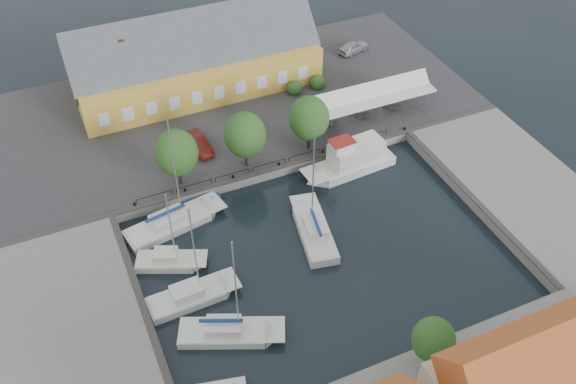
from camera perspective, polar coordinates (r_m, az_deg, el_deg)
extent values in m
plane|color=black|center=(59.25, 2.35, -4.64)|extent=(140.00, 140.00, 0.00)
cube|color=#2D2D30|center=(75.24, -5.28, 7.38)|extent=(56.00, 26.00, 1.00)
cube|color=slate|center=(54.69, -18.42, -12.24)|extent=(12.00, 24.00, 1.00)
cube|color=slate|center=(68.05, 20.07, 0.26)|extent=(12.00, 24.00, 1.00)
cube|color=#383533|center=(65.36, -1.53, 2.02)|extent=(56.00, 0.60, 0.12)
cube|color=#383533|center=(54.20, -12.64, -10.24)|extent=(0.60, 24.00, 0.12)
cube|color=#383533|center=(64.44, 16.35, -0.72)|extent=(0.60, 24.00, 0.12)
cylinder|color=black|center=(62.94, -13.48, -1.09)|extent=(0.24, 0.24, 0.40)
cylinder|color=black|center=(63.51, -9.14, 0.14)|extent=(0.24, 0.24, 0.40)
cylinder|color=black|center=(64.46, -4.91, 1.34)|extent=(0.24, 0.24, 0.40)
cylinder|color=black|center=(65.77, -0.82, 2.50)|extent=(0.24, 0.24, 0.40)
cylinder|color=black|center=(67.44, 3.09, 3.59)|extent=(0.24, 0.24, 0.40)
cylinder|color=black|center=(69.42, 6.81, 4.60)|extent=(0.24, 0.24, 0.40)
cylinder|color=black|center=(71.70, 10.31, 5.54)|extent=(0.24, 0.24, 0.40)
cube|color=gold|center=(77.33, -8.11, 10.60)|extent=(28.00, 10.00, 4.50)
cube|color=#474C51|center=(75.59, -8.37, 12.86)|extent=(28.56, 7.60, 7.60)
cube|color=gold|center=(81.20, -16.22, 10.52)|extent=(6.00, 6.00, 3.50)
cube|color=brown|center=(73.35, -14.60, 12.63)|extent=(0.60, 0.60, 1.20)
cube|color=silver|center=(71.99, 7.56, 8.49)|extent=(14.00, 4.00, 0.25)
cylinder|color=silver|center=(68.96, 3.85, 5.74)|extent=(0.10, 0.10, 2.70)
cylinder|color=silver|center=(71.56, 2.55, 7.31)|extent=(0.10, 0.10, 2.70)
cylinder|color=silver|center=(71.50, 8.18, 6.85)|extent=(0.10, 0.10, 2.70)
cylinder|color=silver|center=(74.00, 6.78, 8.34)|extent=(0.10, 0.10, 2.70)
cylinder|color=silver|center=(74.43, 12.20, 7.84)|extent=(0.10, 0.10, 2.70)
cylinder|color=silver|center=(76.84, 10.74, 9.25)|extent=(0.10, 0.10, 2.70)
cylinder|color=black|center=(64.00, -9.59, 1.47)|extent=(0.30, 0.30, 2.10)
ellipsoid|color=#254F1C|center=(62.22, -9.88, 3.46)|extent=(4.20, 4.20, 4.83)
cylinder|color=black|center=(65.42, -3.73, 3.10)|extent=(0.30, 0.30, 2.10)
ellipsoid|color=#254F1C|center=(63.68, -3.85, 5.09)|extent=(4.20, 4.20, 4.83)
cylinder|color=black|center=(67.54, 1.83, 4.62)|extent=(0.30, 0.30, 2.10)
ellipsoid|color=#254F1C|center=(65.86, 1.88, 6.58)|extent=(4.20, 4.20, 4.83)
imported|color=#B7BBC0|center=(84.97, 5.84, 12.71)|extent=(4.63, 2.88, 1.47)
imported|color=maroon|center=(68.17, -7.91, 4.29)|extent=(2.08, 4.78, 1.53)
cube|color=silver|center=(59.63, 2.45, -4.05)|extent=(3.98, 7.53, 1.50)
cube|color=silver|center=(59.66, 2.25, -2.92)|extent=(4.14, 8.91, 0.08)
cube|color=silver|center=(58.85, 2.44, -3.08)|extent=(2.33, 3.15, 0.90)
cylinder|color=silver|center=(56.42, 2.25, 1.28)|extent=(0.12, 0.12, 10.73)
cube|color=navy|center=(58.20, 2.50, -2.68)|extent=(0.89, 3.55, 0.22)
cube|color=silver|center=(67.49, 5.96, 2.22)|extent=(8.38, 3.67, 1.80)
cube|color=silver|center=(66.43, 5.28, 2.58)|extent=(10.00, 3.67, 0.08)
cube|color=silver|center=(66.23, 6.08, 3.55)|extent=(5.80, 3.02, 2.20)
cube|color=silver|center=(64.54, 4.80, 4.05)|extent=(2.37, 1.85, 1.20)
cube|color=maroon|center=(64.14, 4.83, 4.51)|extent=(2.58, 1.96, 0.10)
cube|color=silver|center=(61.63, -10.64, -3.15)|extent=(8.42, 4.37, 1.30)
cube|color=silver|center=(61.41, -9.89, -2.33)|extent=(9.97, 4.57, 0.08)
cube|color=silver|center=(60.88, -10.61, -2.32)|extent=(3.52, 2.54, 0.90)
cylinder|color=silver|center=(57.73, -10.03, 2.03)|extent=(0.12, 0.12, 11.69)
cube|color=navy|center=(60.32, -10.86, -1.88)|extent=(3.98, 0.98, 0.22)
cube|color=silver|center=(58.51, -10.81, -6.30)|extent=(5.59, 4.08, 1.30)
cube|color=silver|center=(57.89, -10.27, -5.85)|extent=(6.50, 4.40, 0.08)
cube|color=silver|center=(57.64, -10.83, -5.54)|extent=(2.48, 2.20, 0.90)
cylinder|color=silver|center=(55.10, -10.35, -3.19)|extent=(0.12, 0.12, 7.70)
cube|color=silver|center=(55.50, -9.01, -9.52)|extent=(6.53, 2.87, 1.30)
cube|color=silver|center=(55.08, -8.30, -8.81)|extent=(7.81, 2.82, 0.08)
cube|color=silver|center=(54.63, -8.98, -8.72)|extent=(2.64, 1.88, 0.90)
cylinder|color=silver|center=(51.61, -8.30, -5.31)|extent=(0.12, 0.12, 9.53)
cube|color=silver|center=(53.01, -5.84, -12.53)|extent=(7.41, 5.16, 1.30)
cube|color=silver|center=(52.38, -4.93, -12.11)|extent=(8.64, 5.61, 0.08)
cube|color=silver|center=(52.07, -5.74, -11.80)|extent=(3.26, 2.75, 0.90)
cylinder|color=silver|center=(48.35, -4.66, -8.60)|extent=(0.12, 0.12, 10.19)
cube|color=navy|center=(51.48, -5.99, -11.31)|extent=(3.27, 1.57, 0.22)
cube|color=navy|center=(63.29, -8.03, -1.30)|extent=(3.35, 1.82, 0.80)
cube|color=navy|center=(63.05, -7.71, -0.92)|extent=(4.00, 1.79, 0.08)
cube|color=#B85A27|center=(42.38, 22.01, -14.41)|extent=(12.36, 6.50, 6.50)
cube|color=brown|center=(39.52, 19.32, -14.86)|extent=(0.70, 0.70, 1.00)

